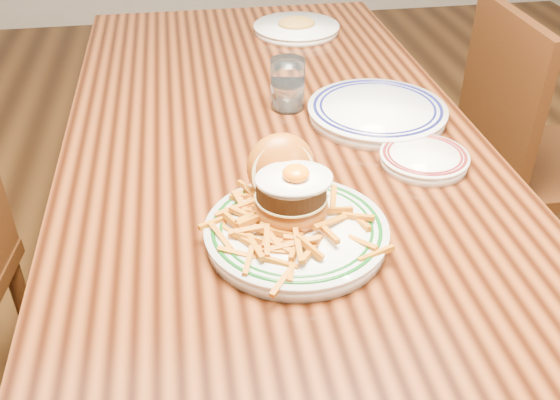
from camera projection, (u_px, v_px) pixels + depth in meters
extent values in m
plane|color=black|center=(273.00, 363.00, 1.75)|extent=(6.00, 6.00, 0.00)
cube|color=black|center=(270.00, 135.00, 1.34)|extent=(0.85, 1.60, 0.05)
cylinder|color=black|center=(132.00, 137.00, 2.10)|extent=(0.07, 0.07, 0.70)
cylinder|color=black|center=(342.00, 121.00, 2.20)|extent=(0.07, 0.07, 0.70)
cylinder|color=#3D1A0C|center=(28.00, 320.00, 1.60)|extent=(0.04, 0.04, 0.41)
cube|color=#3D1A0C|center=(545.00, 166.00, 1.81)|extent=(0.42, 0.42, 0.04)
cube|color=#3D1A0C|center=(501.00, 95.00, 1.66)|extent=(0.04, 0.41, 0.44)
cylinder|color=#3D1A0C|center=(552.00, 191.00, 2.10)|extent=(0.04, 0.04, 0.40)
cylinder|color=#3D1A0C|center=(453.00, 200.00, 2.06)|extent=(0.04, 0.04, 0.40)
cylinder|color=#3D1A0C|center=(498.00, 269.00, 1.77)|extent=(0.04, 0.04, 0.40)
cylinder|color=white|center=(296.00, 235.00, 0.99)|extent=(0.28, 0.28, 0.02)
cylinder|color=white|center=(296.00, 228.00, 0.98)|extent=(0.29, 0.29, 0.01)
torus|color=#0C4711|center=(296.00, 227.00, 0.98)|extent=(0.27, 0.27, 0.01)
torus|color=#0C4711|center=(296.00, 227.00, 0.98)|extent=(0.24, 0.24, 0.01)
ellipsoid|color=#914E12|center=(291.00, 207.00, 1.00)|extent=(0.12, 0.12, 0.05)
cylinder|color=#F3DF97|center=(291.00, 196.00, 0.99)|extent=(0.12, 0.12, 0.00)
cylinder|color=black|center=(291.00, 188.00, 0.98)|extent=(0.11, 0.11, 0.03)
ellipsoid|color=white|center=(294.00, 179.00, 0.96)|extent=(0.12, 0.10, 0.01)
ellipsoid|color=#FF6D05|center=(296.00, 173.00, 0.96)|extent=(0.04, 0.04, 0.02)
ellipsoid|color=#914E12|center=(281.00, 167.00, 1.03)|extent=(0.12, 0.10, 0.13)
cylinder|color=#F3DF97|center=(284.00, 174.00, 1.02)|extent=(0.11, 0.04, 0.10)
cylinder|color=white|center=(424.00, 161.00, 1.18)|extent=(0.16, 0.16, 0.02)
cylinder|color=white|center=(424.00, 155.00, 1.17)|extent=(0.17, 0.17, 0.01)
torus|color=maroon|center=(425.00, 154.00, 1.17)|extent=(0.16, 0.16, 0.01)
torus|color=maroon|center=(425.00, 154.00, 1.17)|extent=(0.14, 0.14, 0.01)
cube|color=silver|center=(432.00, 151.00, 1.18)|extent=(0.07, 0.09, 0.00)
cylinder|color=white|center=(377.00, 114.00, 1.33)|extent=(0.29, 0.29, 0.02)
cylinder|color=white|center=(377.00, 108.00, 1.33)|extent=(0.30, 0.30, 0.01)
torus|color=#0F124E|center=(378.00, 107.00, 1.33)|extent=(0.28, 0.28, 0.01)
torus|color=#0F124E|center=(378.00, 107.00, 1.33)|extent=(0.25, 0.25, 0.01)
cylinder|color=white|center=(288.00, 84.00, 1.35)|extent=(0.07, 0.07, 0.11)
cylinder|color=silver|center=(288.00, 95.00, 1.37)|extent=(0.06, 0.06, 0.05)
cylinder|color=white|center=(296.00, 30.00, 1.78)|extent=(0.24, 0.24, 0.02)
cylinder|color=white|center=(296.00, 26.00, 1.77)|extent=(0.24, 0.24, 0.01)
ellipsoid|color=#BD8A36|center=(297.00, 23.00, 1.77)|extent=(0.11, 0.09, 0.03)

